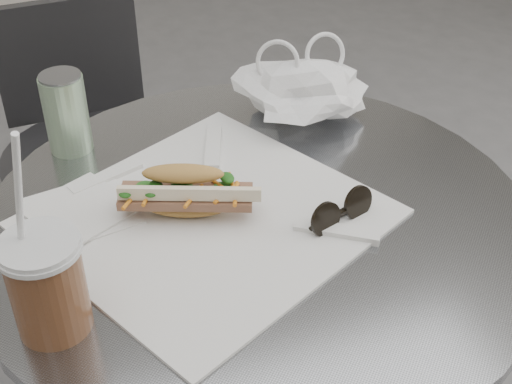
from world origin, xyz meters
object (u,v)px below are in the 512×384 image
object	(u,v)px
cafe_table	(257,348)
chair_far	(100,196)
iced_coffee	(47,284)
drink_can	(66,113)
sunglasses	(341,212)
banh_mi	(185,192)

from	to	relation	value
cafe_table	chair_far	size ratio (longest dim) A/B	0.99
iced_coffee	drink_can	size ratio (longest dim) A/B	2.10
sunglasses	banh_mi	bearing A→B (deg)	136.96
banh_mi	iced_coffee	world-z (taller)	iced_coffee
banh_mi	sunglasses	xyz separation A→B (m)	(0.19, -0.09, -0.02)
chair_far	banh_mi	size ratio (longest dim) A/B	3.31
sunglasses	drink_can	distance (m)	0.44
iced_coffee	chair_far	bearing A→B (deg)	79.76
chair_far	drink_can	bearing A→B (deg)	78.57
banh_mi	drink_can	world-z (taller)	drink_can
iced_coffee	sunglasses	size ratio (longest dim) A/B	2.49
banh_mi	drink_can	size ratio (longest dim) A/B	1.85
cafe_table	chair_far	distance (m)	0.69
drink_can	chair_far	bearing A→B (deg)	80.83
iced_coffee	drink_can	distance (m)	0.37
iced_coffee	banh_mi	bearing A→B (deg)	36.26
banh_mi	sunglasses	world-z (taller)	banh_mi
banh_mi	sunglasses	bearing A→B (deg)	-3.87
banh_mi	drink_can	distance (m)	0.26
iced_coffee	sunglasses	distance (m)	0.39
cafe_table	drink_can	bearing A→B (deg)	129.82
iced_coffee	drink_can	bearing A→B (deg)	78.58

